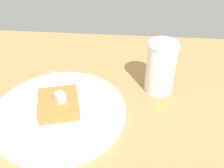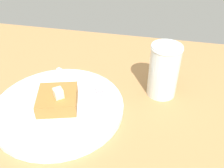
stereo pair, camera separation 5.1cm
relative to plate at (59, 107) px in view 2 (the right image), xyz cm
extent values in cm
cube|color=#AD7D4B|center=(-4.60, -10.25, -1.73)|extent=(95.96, 95.96, 1.90)
cylinder|color=silver|center=(0.00, 0.00, -0.10)|extent=(26.60, 26.60, 1.35)
torus|color=#382E35|center=(0.00, 0.00, 0.17)|extent=(26.60, 26.60, 0.80)
cube|color=#A86F34|center=(0.00, 0.00, 1.94)|extent=(9.71, 9.94, 2.74)
cube|color=#F4EDCB|center=(0.76, -0.70, 4.24)|extent=(2.46, 2.48, 1.84)
cube|color=silver|center=(-0.89, 9.98, 0.75)|extent=(9.13, 5.75, 0.36)
cube|color=silver|center=(4.66, 6.80, 0.75)|extent=(3.52, 3.30, 0.36)
cube|color=silver|center=(7.68, 6.03, 0.75)|extent=(2.94, 1.87, 0.36)
cube|color=silver|center=(7.40, 5.55, 0.75)|extent=(2.94, 1.87, 0.36)
cube|color=silver|center=(7.13, 5.07, 0.75)|extent=(2.94, 1.87, 0.36)
cube|color=silver|center=(6.86, 4.60, 0.75)|extent=(2.94, 1.87, 0.36)
cylinder|color=#35130B|center=(20.19, 10.14, 3.32)|extent=(5.82, 5.82, 8.18)
cylinder|color=silver|center=(20.19, 10.14, 5.13)|extent=(6.33, 6.33, 11.81)
torus|color=silver|center=(20.19, 10.14, 10.58)|extent=(6.57, 6.57, 0.50)
camera|label=1|loc=(13.81, -35.96, 34.20)|focal=40.00mm
camera|label=2|loc=(18.87, -35.19, 34.20)|focal=40.00mm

